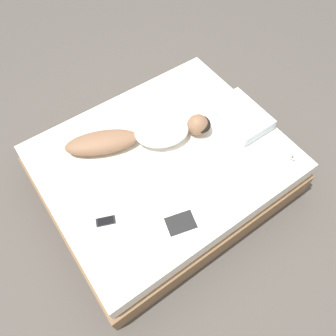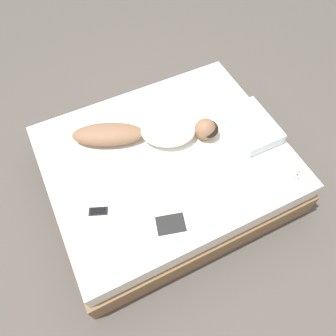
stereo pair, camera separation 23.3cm
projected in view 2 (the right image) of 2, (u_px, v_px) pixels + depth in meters
ground_plane at (167, 183)px, 3.29m from camera, size 12.00×12.00×0.00m
bed at (167, 170)px, 3.08m from camera, size 1.76×2.13×0.49m
person at (154, 132)px, 2.90m from camera, size 0.72×1.28×0.19m
open_magazine at (168, 210)px, 2.58m from camera, size 0.56×0.44×0.01m
coffee_mug at (294, 170)px, 2.73m from camera, size 0.12×0.08×0.10m
cell_phone at (98, 211)px, 2.58m from camera, size 0.12×0.17×0.01m
pillow at (251, 126)px, 2.97m from camera, size 0.52×0.37×0.12m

